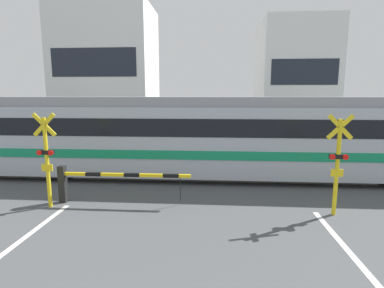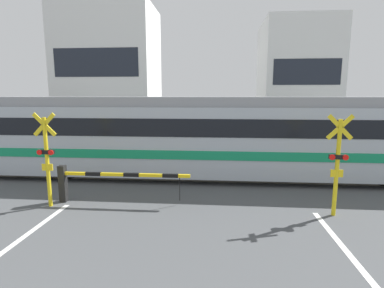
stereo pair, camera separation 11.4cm
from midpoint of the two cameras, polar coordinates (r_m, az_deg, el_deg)
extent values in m
cube|color=#5B564C|center=(11.42, 0.09, -6.91)|extent=(50.00, 0.10, 0.08)
cube|color=#5B564C|center=(12.80, 0.55, -5.12)|extent=(50.00, 0.10, 0.08)
cube|color=#ADB7C1|center=(11.78, 5.07, 0.90)|extent=(18.88, 2.65, 2.57)
cube|color=gray|center=(11.65, 5.17, 8.05)|extent=(18.69, 2.33, 0.36)
cube|color=#148C59|center=(11.84, 5.04, -0.94)|extent=(18.89, 2.70, 0.32)
cube|color=black|center=(11.71, 5.11, 3.71)|extent=(18.12, 2.69, 0.64)
cylinder|color=black|center=(12.64, -22.63, -4.45)|extent=(0.76, 0.12, 0.76)
cylinder|color=black|center=(13.90, -19.99, -3.08)|extent=(0.76, 0.12, 0.76)
cylinder|color=black|center=(12.81, 32.31, -5.01)|extent=(0.76, 0.12, 0.76)
cylinder|color=black|center=(14.06, 29.59, -3.62)|extent=(0.76, 0.12, 0.76)
cube|color=black|center=(9.97, -23.70, -7.01)|extent=(0.20, 0.20, 1.13)
cube|color=yellow|center=(9.15, -12.93, -5.75)|extent=(3.90, 0.09, 0.09)
cube|color=black|center=(9.48, -18.59, -5.48)|extent=(0.47, 0.10, 0.10)
cube|color=black|center=(9.09, -11.75, -5.80)|extent=(0.47, 0.10, 0.10)
cube|color=black|center=(8.85, -4.41, -6.05)|extent=(0.47, 0.10, 0.10)
cylinder|color=black|center=(8.93, -2.63, -8.58)|extent=(0.02, 0.02, 0.71)
cube|color=black|center=(14.80, 15.97, -1.41)|extent=(0.20, 0.20, 1.13)
cube|color=yellow|center=(14.47, 8.46, -0.08)|extent=(3.90, 0.09, 0.09)
cube|color=black|center=(14.58, 12.28, -0.12)|extent=(0.47, 0.10, 0.10)
cube|color=black|center=(14.46, 7.69, -0.07)|extent=(0.47, 0.10, 0.10)
cube|color=black|center=(14.43, 3.06, -0.01)|extent=(0.47, 0.10, 0.10)
cylinder|color=black|center=(14.51, 1.97, -1.56)|extent=(0.02, 0.02, 0.71)
cylinder|color=yellow|center=(9.55, -26.18, -3.27)|extent=(0.11, 0.11, 2.62)
cube|color=yellow|center=(9.39, -26.66, 3.29)|extent=(0.68, 0.04, 0.68)
cube|color=yellow|center=(9.39, -26.66, 3.29)|extent=(0.68, 0.04, 0.68)
cube|color=black|center=(9.50, -26.31, -1.42)|extent=(0.44, 0.12, 0.12)
cylinder|color=red|center=(9.52, -27.42, -1.48)|extent=(0.15, 0.03, 0.15)
cylinder|color=red|center=(9.35, -25.64, -1.53)|extent=(0.15, 0.03, 0.15)
cube|color=yellow|center=(9.57, -26.18, -4.06)|extent=(0.32, 0.03, 0.20)
cylinder|color=yellow|center=(8.87, 25.57, -4.14)|extent=(0.11, 0.11, 2.62)
cube|color=yellow|center=(8.70, 26.08, 2.92)|extent=(0.68, 0.04, 0.68)
cube|color=yellow|center=(8.70, 26.08, 2.92)|extent=(0.68, 0.04, 0.68)
cube|color=black|center=(8.81, 25.71, -2.15)|extent=(0.44, 0.12, 0.12)
cylinder|color=red|center=(8.68, 24.85, -2.25)|extent=(0.15, 0.03, 0.15)
cylinder|color=red|center=(8.80, 26.92, -2.25)|extent=(0.15, 0.03, 0.15)
cube|color=yellow|center=(8.88, 25.56, -4.99)|extent=(0.32, 0.03, 0.20)
cube|color=white|center=(25.67, -15.93, 12.99)|extent=(7.37, 5.54, 10.04)
cube|color=#1E232D|center=(23.12, -18.41, 14.56)|extent=(6.19, 0.03, 2.01)
cube|color=white|center=(24.87, 18.66, 11.42)|extent=(5.33, 5.54, 8.68)
cube|color=#1E232D|center=(22.22, 20.52, 12.75)|extent=(4.48, 0.03, 1.74)
camera|label=1|loc=(0.06, -90.32, -0.05)|focal=28.00mm
camera|label=2|loc=(0.06, 89.68, 0.05)|focal=28.00mm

